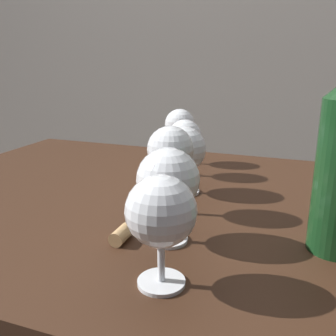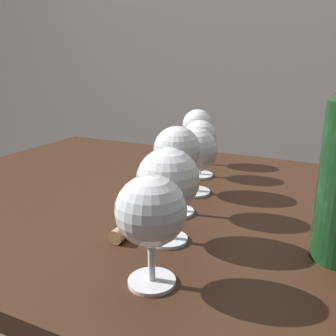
{
  "view_description": "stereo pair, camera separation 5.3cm",
  "coord_description": "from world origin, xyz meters",
  "views": [
    {
      "loc": [
        0.14,
        -0.64,
        1.02
      ],
      "look_at": [
        -0.03,
        -0.16,
        0.87
      ],
      "focal_mm": 40.14,
      "sensor_mm": 36.0,
      "label": 1
    },
    {
      "loc": [
        0.19,
        -0.62,
        1.02
      ],
      "look_at": [
        -0.03,
        -0.16,
        0.87
      ],
      "focal_mm": 40.14,
      "sensor_mm": 36.0,
      "label": 2
    }
  ],
  "objects": [
    {
      "name": "wine_glass_chardonnay",
      "position": [
        -0.15,
        0.25,
        0.86
      ],
      "size": [
        0.08,
        0.08,
        0.14
      ],
      "color": "white",
      "rests_on": "dining_table"
    },
    {
      "name": "wine_glass_port",
      "position": [
        -0.06,
        -0.06,
        0.87
      ],
      "size": [
        0.08,
        0.08,
        0.15
      ],
      "color": "white",
      "rests_on": "dining_table"
    },
    {
      "name": "wine_glass_merlot",
      "position": [
        -0.07,
        0.05,
        0.85
      ],
      "size": [
        0.09,
        0.09,
        0.13
      ],
      "color": "white",
      "rests_on": "dining_table"
    },
    {
      "name": "wine_glass_pinot",
      "position": [
        -0.11,
        0.15,
        0.85
      ],
      "size": [
        0.08,
        0.08,
        0.13
      ],
      "color": "white",
      "rests_on": "dining_table"
    },
    {
      "name": "dining_table",
      "position": [
        0.0,
        0.0,
        0.66
      ],
      "size": [
        1.31,
        0.77,
        0.76
      ],
      "color": "#382114",
      "rests_on": "ground_plane"
    },
    {
      "name": "wine_glass_white",
      "position": [
        0.0,
        -0.27,
        0.85
      ],
      "size": [
        0.08,
        0.08,
        0.14
      ],
      "color": "white",
      "rests_on": "dining_table"
    },
    {
      "name": "wine_glass_cabernet",
      "position": [
        -0.03,
        -0.16,
        0.85
      ],
      "size": [
        0.09,
        0.09,
        0.14
      ],
      "color": "white",
      "rests_on": "dining_table"
    },
    {
      "name": "cork",
      "position": [
        -0.09,
        -0.19,
        0.77
      ],
      "size": [
        0.02,
        0.04,
        0.02
      ],
      "primitive_type": "cylinder",
      "rotation": [
        1.57,
        0.0,
        0.0
      ],
      "color": "tan",
      "rests_on": "dining_table"
    }
  ]
}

